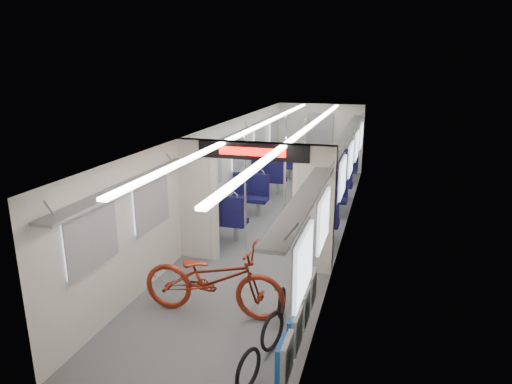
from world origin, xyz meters
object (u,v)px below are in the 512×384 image
bike_hoop_a (248,371)px  stanchion_near_left (245,194)px  bicycle (213,279)px  bike_hoop_c (282,304)px  seat_bay_far_left (277,167)px  flip_bench (299,318)px  seat_bay_near_left (238,203)px  stanchion_near_right (284,196)px  bike_hoop_b (272,333)px  seat_bay_far_right (339,171)px  seat_bay_near_right (323,203)px  stanchion_far_right (304,164)px  stanchion_far_left (286,160)px

bike_hoop_a → stanchion_near_left: bearing=107.9°
bicycle → bike_hoop_a: (0.98, -1.44, -0.33)m
bike_hoop_c → seat_bay_far_left: bearing=104.2°
flip_bench → bike_hoop_c: flip_bench is taller
bike_hoop_c → stanchion_near_left: 2.78m
bicycle → stanchion_near_left: 2.56m
seat_bay_near_left → stanchion_near_right: bearing=-40.9°
bike_hoop_a → bike_hoop_b: (0.08, 0.81, 0.01)m
stanchion_near_right → bike_hoop_b: bearing=-79.7°
bike_hoop_c → bicycle: bearing=-169.4°
bicycle → seat_bay_far_right: size_ratio=0.96×
flip_bench → seat_bay_near_right: 4.98m
bike_hoop_b → bicycle: bearing=149.5°
bike_hoop_b → seat_bay_far_left: size_ratio=0.24×
flip_bench → seat_bay_far_right: size_ratio=0.92×
seat_bay_far_right → stanchion_far_right: (-0.70, -1.97, 0.58)m
stanchion_near_left → stanchion_far_right: bearing=79.0°
flip_bench → seat_bay_near_left: bearing=117.2°
flip_bench → seat_bay_far_left: 8.54m
bike_hoop_c → stanchion_far_right: stanchion_far_right is taller
seat_bay_far_left → stanchion_near_left: bearing=-83.5°
bicycle → flip_bench: (1.43, -0.73, 0.01)m
seat_bay_near_right → bike_hoop_a: bearing=-90.3°
seat_bay_far_right → stanchion_far_left: bearing=-129.0°
seat_bay_near_left → stanchion_far_right: bearing=56.9°
bicycle → stanchion_near_right: size_ratio=0.94×
bicycle → stanchion_far_left: 5.97m
bike_hoop_a → seat_bay_near_right: 5.68m
bicycle → stanchion_far_left: stanchion_far_left is taller
seat_bay_far_left → stanchion_near_left: (0.58, -5.03, 0.58)m
seat_bay_far_left → seat_bay_far_right: 1.87m
seat_bay_near_left → seat_bay_near_right: 1.94m
seat_bay_far_left → seat_bay_far_right: size_ratio=1.01×
stanchion_near_left → stanchion_far_right: 3.11m
seat_bay_far_right → stanchion_near_left: (-1.29, -5.02, 0.58)m
seat_bay_near_left → stanchion_far_right: (1.17, 1.79, 0.60)m
bike_hoop_c → seat_bay_far_left: (-1.86, 7.32, 0.36)m
stanchion_near_right → stanchion_far_left: size_ratio=1.00×
stanchion_near_right → flip_bench: bearing=-73.9°
seat_bay_far_right → stanchion_near_left: 5.22m
bike_hoop_b → stanchion_near_left: stanchion_near_left is taller
stanchion_near_right → bike_hoop_c: bearing=-77.7°
bike_hoop_a → stanchion_near_right: (-0.50, 4.01, 0.92)m
flip_bench → stanchion_far_right: bearing=100.1°
seat_bay_near_left → flip_bench: bearing=-62.8°
stanchion_near_left → stanchion_far_right: same height
seat_bay_near_left → stanchion_near_left: stanchion_near_left is taller
bike_hoop_c → stanchion_far_right: 5.47m
bicycle → seat_bay_far_right: (1.01, 7.50, 0.00)m
seat_bay_near_left → seat_bay_far_left: (0.00, 3.77, 0.02)m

